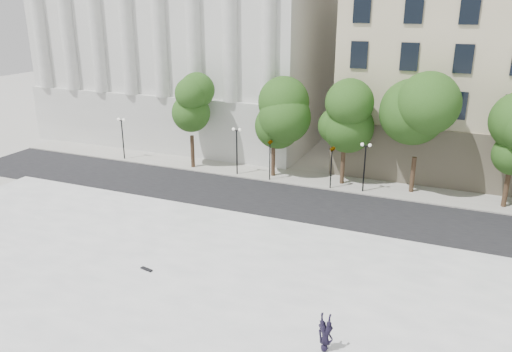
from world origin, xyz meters
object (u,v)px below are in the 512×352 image
(person_lying, at_px, (325,346))
(skateboard, at_px, (147,269))
(traffic_light_east, at_px, (332,146))
(traffic_light_west, at_px, (270,140))

(person_lying, height_order, skateboard, person_lying)
(person_lying, relative_size, skateboard, 2.33)
(person_lying, distance_m, skateboard, 11.50)
(person_lying, bearing_deg, skateboard, 164.58)
(traffic_light_east, relative_size, skateboard, 5.46)
(traffic_light_west, distance_m, skateboard, 18.13)
(traffic_light_west, bearing_deg, skateboard, -91.67)
(traffic_light_east, distance_m, skateboard, 19.08)
(traffic_light_west, bearing_deg, person_lying, -62.84)
(skateboard, bearing_deg, traffic_light_west, 99.45)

